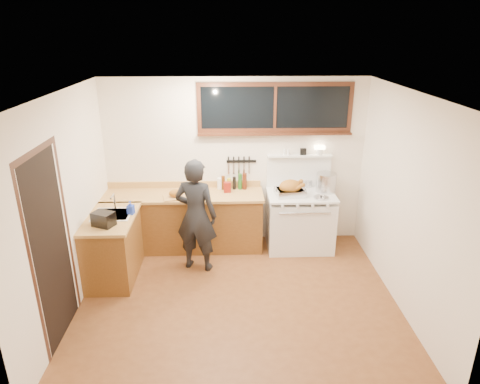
{
  "coord_description": "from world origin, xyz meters",
  "views": [
    {
      "loc": [
        -0.13,
        -4.62,
        3.25
      ],
      "look_at": [
        0.05,
        0.85,
        1.15
      ],
      "focal_mm": 32.0,
      "sensor_mm": 36.0,
      "label": 1
    }
  ],
  "objects_px": {
    "cutting_board": "(176,195)",
    "roast_turkey": "(290,189)",
    "man": "(196,216)",
    "vintage_stove": "(300,219)"
  },
  "relations": [
    {
      "from": "vintage_stove",
      "to": "man",
      "type": "xyz_separation_m",
      "value": [
        -1.56,
        -0.59,
        0.35
      ]
    },
    {
      "from": "cutting_board",
      "to": "roast_turkey",
      "type": "xyz_separation_m",
      "value": [
        1.71,
        0.05,
        0.05
      ]
    },
    {
      "from": "man",
      "to": "cutting_board",
      "type": "bearing_deg",
      "value": 124.46
    },
    {
      "from": "vintage_stove",
      "to": "cutting_board",
      "type": "relative_size",
      "value": 3.84
    },
    {
      "from": "vintage_stove",
      "to": "cutting_board",
      "type": "bearing_deg",
      "value": -176.33
    },
    {
      "from": "cutting_board",
      "to": "vintage_stove",
      "type": "bearing_deg",
      "value": 3.67
    },
    {
      "from": "man",
      "to": "cutting_board",
      "type": "distance_m",
      "value": 0.59
    },
    {
      "from": "cutting_board",
      "to": "roast_turkey",
      "type": "relative_size",
      "value": 0.86
    },
    {
      "from": "vintage_stove",
      "to": "cutting_board",
      "type": "xyz_separation_m",
      "value": [
        -1.89,
        -0.12,
        0.49
      ]
    },
    {
      "from": "vintage_stove",
      "to": "man",
      "type": "bearing_deg",
      "value": -159.21
    }
  ]
}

